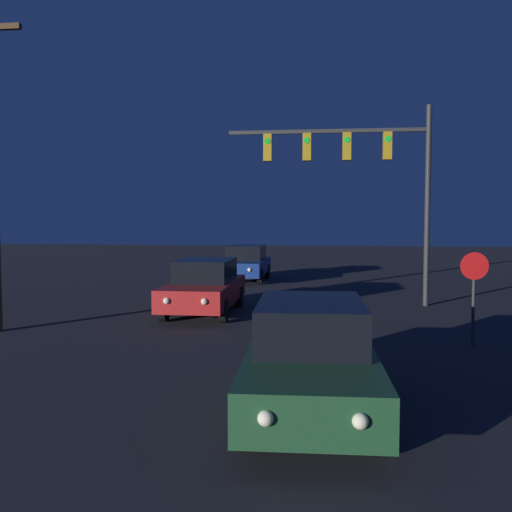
{
  "coord_description": "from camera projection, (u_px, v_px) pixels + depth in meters",
  "views": [
    {
      "loc": [
        1.72,
        -0.8,
        2.86
      ],
      "look_at": [
        0.0,
        12.96,
        1.96
      ],
      "focal_mm": 40.0,
      "sensor_mm": 36.0,
      "label": 1
    }
  ],
  "objects": [
    {
      "name": "traffic_signal_mast",
      "position": [
        362.0,
        165.0,
        18.75
      ],
      "size": [
        6.64,
        0.3,
        6.54
      ],
      "color": "#2D2D2D",
      "rests_on": "ground_plane"
    },
    {
      "name": "stop_sign",
      "position": [
        474.0,
        282.0,
        12.85
      ],
      "size": [
        0.62,
        0.07,
        2.11
      ],
      "color": "#2D2D2D",
      "rests_on": "ground_plane"
    },
    {
      "name": "car_far",
      "position": [
        246.0,
        263.0,
        26.41
      ],
      "size": [
        1.91,
        4.78,
        1.63
      ],
      "rotation": [
        0.0,
        0.0,
        3.14
      ],
      "color": "navy",
      "rests_on": "ground_plane"
    },
    {
      "name": "car_near",
      "position": [
        311.0,
        355.0,
        8.48
      ],
      "size": [
        2.02,
        4.82,
        1.63
      ],
      "rotation": [
        0.0,
        0.0,
        3.18
      ],
      "color": "#1E4728",
      "rests_on": "ground_plane"
    },
    {
      "name": "car_mid",
      "position": [
        205.0,
        286.0,
        17.24
      ],
      "size": [
        1.9,
        4.78,
        1.63
      ],
      "rotation": [
        0.0,
        0.0,
        3.15
      ],
      "color": "#B21E1E",
      "rests_on": "ground_plane"
    }
  ]
}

